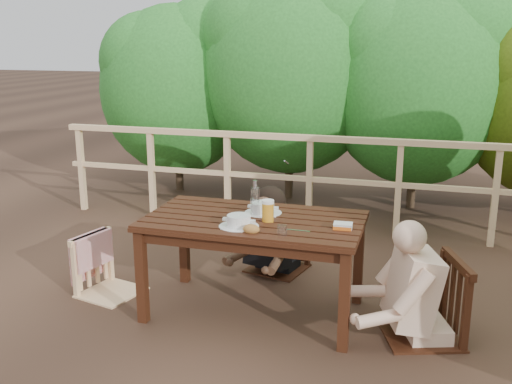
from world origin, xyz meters
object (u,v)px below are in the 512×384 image
(chair_right, at_px, (425,264))
(woman, at_px, (279,204))
(soup_near, at_px, (239,222))
(bottle, at_px, (255,198))
(butter_tub, at_px, (343,227))
(tumbler, at_px, (282,231))
(diner_right, at_px, (432,242))
(chair_left, at_px, (108,241))
(table, at_px, (254,266))
(bread_roll, at_px, (251,229))
(soup_far, at_px, (263,208))
(beer_glass, at_px, (268,212))
(chair_far, at_px, (278,218))

(chair_right, height_order, woman, woman)
(soup_near, bearing_deg, bottle, 84.80)
(soup_near, bearing_deg, chair_right, 8.47)
(woman, relative_size, butter_tub, 9.36)
(woman, bearing_deg, tumbler, 118.59)
(soup_near, xyz_separation_m, butter_tub, (0.69, 0.14, -0.02))
(diner_right, bearing_deg, butter_tub, 75.63)
(diner_right, distance_m, butter_tub, 0.58)
(bottle, distance_m, butter_tub, 0.68)
(woman, relative_size, diner_right, 0.88)
(chair_left, relative_size, bottle, 3.28)
(soup_near, bearing_deg, chair_left, 170.45)
(table, relative_size, butter_tub, 12.16)
(table, distance_m, tumbler, 0.57)
(bread_roll, bearing_deg, diner_right, 13.92)
(soup_far, bearing_deg, bread_roll, -84.01)
(table, bearing_deg, chair_right, -1.23)
(woman, distance_m, beer_glass, 0.95)
(bread_roll, relative_size, bottle, 0.43)
(table, xyz_separation_m, soup_near, (-0.04, -0.21, 0.40))
(chair_far, xyz_separation_m, chair_right, (1.22, -0.87, 0.05))
(beer_glass, xyz_separation_m, bottle, (-0.13, 0.13, 0.05))
(diner_right, bearing_deg, tumbler, 87.53)
(soup_far, height_order, bread_roll, soup_far)
(beer_glass, height_order, tumbler, beer_glass)
(soup_near, relative_size, beer_glass, 1.65)
(soup_far, distance_m, bread_roll, 0.45)
(tumbler, relative_size, butter_tub, 0.60)
(beer_glass, bearing_deg, chair_left, 178.82)
(chair_far, relative_size, soup_far, 3.38)
(chair_far, height_order, butter_tub, chair_far)
(chair_left, bearing_deg, bread_roll, -89.79)
(table, bearing_deg, beer_glass, -21.48)
(table, bearing_deg, tumbler, -46.84)
(chair_left, height_order, soup_far, chair_left)
(bread_roll, bearing_deg, woman, 95.53)
(table, distance_m, chair_left, 1.18)
(bottle, bearing_deg, bread_roll, -77.04)
(soup_far, bearing_deg, beer_glass, -64.92)
(soup_near, distance_m, bread_roll, 0.15)
(chair_left, bearing_deg, tumbler, -87.61)
(soup_near, bearing_deg, table, 77.93)
(soup_near, distance_m, beer_glass, 0.23)
(table, xyz_separation_m, chair_right, (1.18, -0.03, 0.16))
(diner_right, relative_size, butter_tub, 10.67)
(chair_far, bearing_deg, diner_right, -21.61)
(woman, bearing_deg, bottle, 104.92)
(woman, bearing_deg, soup_near, 103.03)
(chair_right, distance_m, diner_right, 0.16)
(chair_right, distance_m, tumbler, 0.97)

